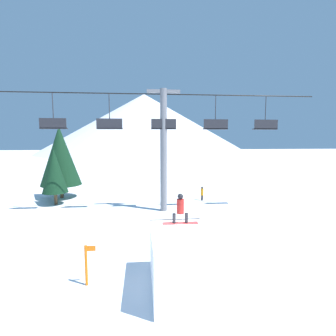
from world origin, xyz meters
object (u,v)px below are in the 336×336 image
(snow_ramp, at_px, (181,262))
(trail_marker, at_px, (87,264))
(distant_skier, at_px, (202,193))
(pine_tree_near, at_px, (54,171))
(snowboarder, at_px, (180,209))

(snow_ramp, xyz_separation_m, trail_marker, (-3.43, 0.60, -0.22))
(snow_ramp, xyz_separation_m, distant_skier, (3.85, 13.20, -0.38))
(trail_marker, bearing_deg, pine_tree_near, 111.97)
(distant_skier, bearing_deg, snow_ramp, -106.25)
(snow_ramp, distance_m, trail_marker, 3.49)
(snowboarder, bearing_deg, pine_tree_near, 125.69)
(snow_ramp, bearing_deg, distant_skier, 73.75)
(snow_ramp, relative_size, trail_marker, 2.14)
(snowboarder, distance_m, trail_marker, 4.04)
(pine_tree_near, xyz_separation_m, distant_skier, (12.28, 0.22, -2.10))
(pine_tree_near, bearing_deg, snowboarder, -54.31)
(snowboarder, relative_size, distant_skier, 1.14)
(snowboarder, bearing_deg, distant_skier, 72.96)
(distant_skier, bearing_deg, snowboarder, -107.04)
(snowboarder, bearing_deg, trail_marker, -172.45)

